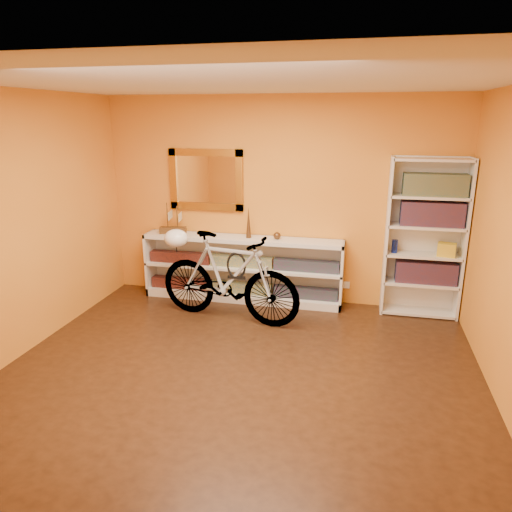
% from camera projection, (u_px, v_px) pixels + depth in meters
% --- Properties ---
extents(floor, '(4.50, 4.00, 0.01)m').
position_uv_depth(floor, '(240.00, 372.00, 4.50)').
color(floor, black).
rests_on(floor, ground).
extents(ceiling, '(4.50, 4.00, 0.01)m').
position_uv_depth(ceiling, '(236.00, 81.00, 3.76)').
color(ceiling, silver).
rests_on(ceiling, ground).
extents(back_wall, '(4.50, 0.01, 2.60)m').
position_uv_depth(back_wall, '(279.00, 201.00, 6.00)').
color(back_wall, orange).
rests_on(back_wall, ground).
extents(left_wall, '(0.01, 4.00, 2.60)m').
position_uv_depth(left_wall, '(15.00, 227.00, 4.61)').
color(left_wall, orange).
rests_on(left_wall, ground).
extents(gilt_mirror, '(0.98, 0.06, 0.78)m').
position_uv_depth(gilt_mirror, '(206.00, 180.00, 6.10)').
color(gilt_mirror, '#97671B').
rests_on(gilt_mirror, back_wall).
extents(wall_socket, '(0.09, 0.02, 0.09)m').
position_uv_depth(wall_socket, '(346.00, 285.00, 6.09)').
color(wall_socket, silver).
rests_on(wall_socket, back_wall).
extents(console_unit, '(2.60, 0.35, 0.85)m').
position_uv_depth(console_unit, '(242.00, 269.00, 6.17)').
color(console_unit, silver).
rests_on(console_unit, floor).
extents(cd_row_lower, '(2.50, 0.13, 0.14)m').
position_uv_depth(cd_row_lower, '(242.00, 288.00, 6.22)').
color(cd_row_lower, black).
rests_on(cd_row_lower, console_unit).
extents(cd_row_upper, '(2.50, 0.13, 0.14)m').
position_uv_depth(cd_row_upper, '(242.00, 261.00, 6.12)').
color(cd_row_upper, '#1B517C').
rests_on(cd_row_upper, console_unit).
extents(model_ship, '(0.36, 0.19, 0.41)m').
position_uv_depth(model_ship, '(172.00, 218.00, 6.19)').
color(model_ship, '#452B13').
rests_on(model_ship, console_unit).
extents(toy_car, '(0.00, 0.00, 0.00)m').
position_uv_depth(toy_car, '(208.00, 235.00, 6.14)').
color(toy_car, black).
rests_on(toy_car, console_unit).
extents(bronze_ornament, '(0.07, 0.07, 0.39)m').
position_uv_depth(bronze_ornament, '(249.00, 223.00, 5.97)').
color(bronze_ornament, '#50341B').
rests_on(bronze_ornament, console_unit).
extents(decorative_orb, '(0.09, 0.09, 0.09)m').
position_uv_depth(decorative_orb, '(277.00, 236.00, 5.94)').
color(decorative_orb, '#50341B').
rests_on(decorative_orb, console_unit).
extents(bookcase, '(0.90, 0.30, 1.90)m').
position_uv_depth(bookcase, '(425.00, 239.00, 5.57)').
color(bookcase, silver).
rests_on(bookcase, floor).
extents(book_row_a, '(0.70, 0.22, 0.26)m').
position_uv_depth(book_row_a, '(426.00, 272.00, 5.67)').
color(book_row_a, maroon).
rests_on(book_row_a, bookcase).
extents(book_row_b, '(0.70, 0.22, 0.28)m').
position_uv_depth(book_row_b, '(432.00, 214.00, 5.47)').
color(book_row_b, maroon).
rests_on(book_row_b, bookcase).
extents(book_row_c, '(0.70, 0.22, 0.25)m').
position_uv_depth(book_row_c, '(435.00, 185.00, 5.38)').
color(book_row_c, '#1B4F5F').
rests_on(book_row_c, bookcase).
extents(travel_mug, '(0.07, 0.07, 0.16)m').
position_uv_depth(travel_mug, '(395.00, 246.00, 5.65)').
color(travel_mug, '#162798').
rests_on(travel_mug, bookcase).
extents(red_tin, '(0.17, 0.17, 0.18)m').
position_uv_depth(red_tin, '(411.00, 187.00, 5.47)').
color(red_tin, maroon).
rests_on(red_tin, bookcase).
extents(yellow_bag, '(0.22, 0.17, 0.16)m').
position_uv_depth(yellow_bag, '(447.00, 250.00, 5.51)').
color(yellow_bag, gold).
rests_on(yellow_bag, bookcase).
extents(bicycle, '(0.77, 1.86, 1.06)m').
position_uv_depth(bicycle, '(228.00, 277.00, 5.52)').
color(bicycle, silver).
rests_on(bicycle, floor).
extents(helmet, '(0.29, 0.27, 0.22)m').
position_uv_depth(helmet, '(176.00, 238.00, 5.66)').
color(helmet, white).
rests_on(helmet, bicycle).
extents(u_lock, '(0.23, 0.02, 0.23)m').
position_uv_depth(u_lock, '(236.00, 265.00, 5.44)').
color(u_lock, black).
rests_on(u_lock, bicycle).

